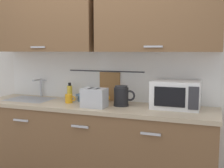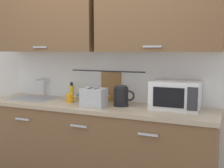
{
  "view_description": "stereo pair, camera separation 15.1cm",
  "coord_description": "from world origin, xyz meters",
  "px_view_note": "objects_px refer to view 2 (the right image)",
  "views": [
    {
      "loc": [
        1.19,
        -2.33,
        1.46
      ],
      "look_at": [
        0.2,
        0.33,
        1.12
      ],
      "focal_mm": 44.51,
      "sensor_mm": 36.0,
      "label": 1
    },
    {
      "loc": [
        1.33,
        -2.27,
        1.46
      ],
      "look_at": [
        0.2,
        0.33,
        1.12
      ],
      "focal_mm": 44.51,
      "sensor_mm": 36.0,
      "label": 2
    }
  ],
  "objects_px": {
    "electric_kettle": "(121,96)",
    "mixing_bowl": "(86,97)",
    "mug_near_sink": "(70,98)",
    "dish_soap_bottle": "(72,92)",
    "microwave": "(176,95)",
    "mug_by_kettle": "(104,98)",
    "toaster": "(94,98)"
  },
  "relations": [
    {
      "from": "electric_kettle",
      "to": "toaster",
      "type": "xyz_separation_m",
      "value": [
        -0.23,
        -0.16,
        -0.01
      ]
    },
    {
      "from": "microwave",
      "to": "mixing_bowl",
      "type": "xyz_separation_m",
      "value": [
        -1.0,
        0.03,
        -0.09
      ]
    },
    {
      "from": "dish_soap_bottle",
      "to": "mug_by_kettle",
      "type": "bearing_deg",
      "value": -1.15
    },
    {
      "from": "electric_kettle",
      "to": "toaster",
      "type": "bearing_deg",
      "value": -145.54
    },
    {
      "from": "mixing_bowl",
      "to": "dish_soap_bottle",
      "type": "bearing_deg",
      "value": 172.4
    },
    {
      "from": "microwave",
      "to": "mug_near_sink",
      "type": "bearing_deg",
      "value": -173.38
    },
    {
      "from": "dish_soap_bottle",
      "to": "mug_by_kettle",
      "type": "xyz_separation_m",
      "value": [
        0.42,
        -0.01,
        -0.04
      ]
    },
    {
      "from": "electric_kettle",
      "to": "mug_near_sink",
      "type": "height_order",
      "value": "electric_kettle"
    },
    {
      "from": "mug_by_kettle",
      "to": "electric_kettle",
      "type": "bearing_deg",
      "value": -28.45
    },
    {
      "from": "toaster",
      "to": "electric_kettle",
      "type": "bearing_deg",
      "value": 34.46
    },
    {
      "from": "microwave",
      "to": "dish_soap_bottle",
      "type": "bearing_deg",
      "value": 177.05
    },
    {
      "from": "toaster",
      "to": "mug_by_kettle",
      "type": "bearing_deg",
      "value": 94.54
    },
    {
      "from": "microwave",
      "to": "dish_soap_bottle",
      "type": "height_order",
      "value": "microwave"
    },
    {
      "from": "electric_kettle",
      "to": "mixing_bowl",
      "type": "height_order",
      "value": "electric_kettle"
    },
    {
      "from": "mug_near_sink",
      "to": "mixing_bowl",
      "type": "distance_m",
      "value": 0.2
    },
    {
      "from": "mug_by_kettle",
      "to": "microwave",
      "type": "bearing_deg",
      "value": -3.92
    },
    {
      "from": "toaster",
      "to": "mug_by_kettle",
      "type": "height_order",
      "value": "toaster"
    },
    {
      "from": "electric_kettle",
      "to": "toaster",
      "type": "relative_size",
      "value": 0.89
    },
    {
      "from": "mixing_bowl",
      "to": "mug_by_kettle",
      "type": "bearing_deg",
      "value": 5.25
    },
    {
      "from": "electric_kettle",
      "to": "dish_soap_bottle",
      "type": "distance_m",
      "value": 0.69
    },
    {
      "from": "microwave",
      "to": "mug_near_sink",
      "type": "relative_size",
      "value": 3.83
    },
    {
      "from": "mixing_bowl",
      "to": "mug_by_kettle",
      "type": "distance_m",
      "value": 0.21
    },
    {
      "from": "mixing_bowl",
      "to": "toaster",
      "type": "relative_size",
      "value": 0.84
    },
    {
      "from": "microwave",
      "to": "mug_by_kettle",
      "type": "relative_size",
      "value": 3.83
    },
    {
      "from": "electric_kettle",
      "to": "mug_by_kettle",
      "type": "xyz_separation_m",
      "value": [
        -0.26,
        0.14,
        -0.05
      ]
    },
    {
      "from": "mixing_bowl",
      "to": "microwave",
      "type": "bearing_deg",
      "value": -1.97
    },
    {
      "from": "electric_kettle",
      "to": "mixing_bowl",
      "type": "xyz_separation_m",
      "value": [
        -0.47,
        0.12,
        -0.06
      ]
    },
    {
      "from": "mug_near_sink",
      "to": "microwave",
      "type": "bearing_deg",
      "value": 6.62
    },
    {
      "from": "microwave",
      "to": "electric_kettle",
      "type": "distance_m",
      "value": 0.54
    },
    {
      "from": "mixing_bowl",
      "to": "toaster",
      "type": "xyz_separation_m",
      "value": [
        0.24,
        -0.28,
        0.05
      ]
    },
    {
      "from": "microwave",
      "to": "mug_near_sink",
      "type": "height_order",
      "value": "microwave"
    },
    {
      "from": "dish_soap_bottle",
      "to": "mixing_bowl",
      "type": "distance_m",
      "value": 0.22
    }
  ]
}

